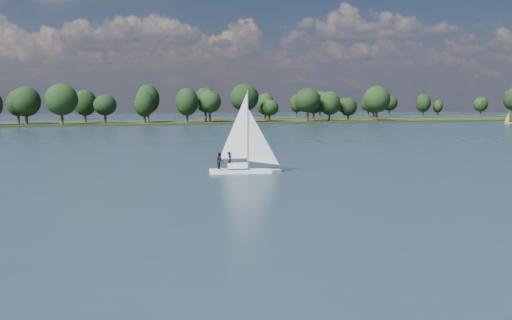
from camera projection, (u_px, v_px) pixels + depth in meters
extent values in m
plane|color=#233342|center=(146.00, 144.00, 111.67)|extent=(700.00, 700.00, 0.00)
cube|color=black|center=(103.00, 124.00, 216.97)|extent=(660.00, 40.00, 1.50)
cube|color=black|center=(396.00, 118.00, 314.24)|extent=(220.00, 30.00, 1.40)
cube|color=white|center=(242.00, 173.00, 65.75)|extent=(7.85, 3.59, 0.89)
cube|color=white|center=(242.00, 165.00, 65.66)|extent=(2.45, 1.76, 0.56)
cylinder|color=silver|center=(242.00, 129.00, 65.24)|extent=(0.13, 0.13, 8.92)
imported|color=black|center=(229.00, 160.00, 65.62)|extent=(0.49, 0.72, 1.92)
imported|color=black|center=(220.00, 161.00, 64.67)|extent=(0.76, 0.96, 1.92)
cube|color=silver|center=(509.00, 123.00, 229.32)|extent=(3.29, 2.62, 0.50)
cylinder|color=silver|center=(509.00, 117.00, 229.08)|extent=(0.09, 0.09, 4.43)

